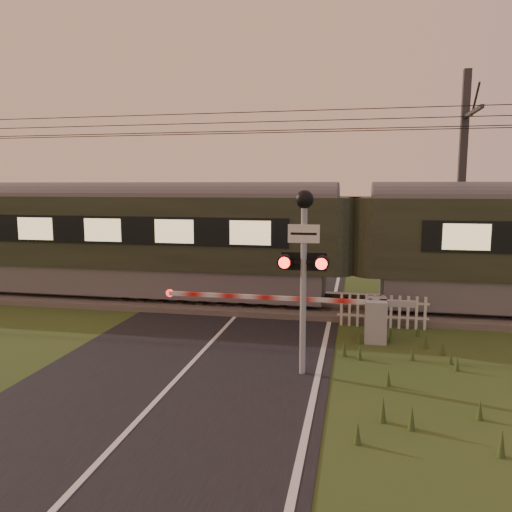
% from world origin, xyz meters
% --- Properties ---
extents(ground, '(160.00, 160.00, 0.00)m').
position_xyz_m(ground, '(0.00, 0.00, 0.00)').
color(ground, '#2F471B').
rests_on(ground, ground).
extents(road, '(6.00, 140.00, 0.03)m').
position_xyz_m(road, '(0.02, -0.23, 0.01)').
color(road, black).
rests_on(road, ground).
extents(track_bed, '(140.00, 3.40, 0.39)m').
position_xyz_m(track_bed, '(0.00, 6.50, 0.07)').
color(track_bed, '#47423D').
rests_on(track_bed, ground).
extents(overhead_wires, '(120.00, 0.62, 0.62)m').
position_xyz_m(overhead_wires, '(0.00, 6.50, 5.72)').
color(overhead_wires, black).
rests_on(overhead_wires, ground).
extents(train, '(39.05, 2.69, 3.63)m').
position_xyz_m(train, '(3.36, 6.50, 2.10)').
color(train, slate).
rests_on(train, ground).
extents(boom_gate, '(6.48, 0.81, 1.08)m').
position_xyz_m(boom_gate, '(3.66, 3.42, 0.59)').
color(boom_gate, gray).
rests_on(boom_gate, ground).
extents(crossing_signal, '(0.96, 0.37, 3.76)m').
position_xyz_m(crossing_signal, '(2.42, 0.79, 2.59)').
color(crossing_signal, gray).
rests_on(crossing_signal, ground).
extents(picket_fence, '(2.43, 0.08, 0.91)m').
position_xyz_m(picket_fence, '(4.19, 4.60, 0.46)').
color(picket_fence, silver).
rests_on(picket_fence, ground).
extents(catenary_mast, '(0.24, 2.47, 7.59)m').
position_xyz_m(catenary_mast, '(6.82, 8.73, 3.94)').
color(catenary_mast, '#2D2D30').
rests_on(catenary_mast, ground).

